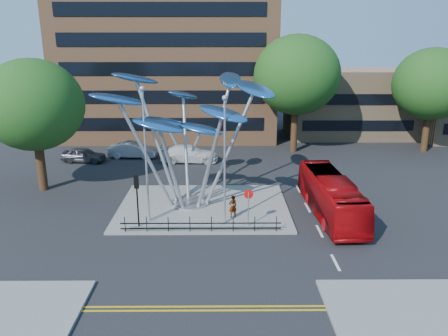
{
  "coord_description": "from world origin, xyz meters",
  "views": [
    {
      "loc": [
        0.28,
        -23.2,
        11.8
      ],
      "look_at": [
        0.46,
        4.0,
        3.59
      ],
      "focal_mm": 35.0,
      "sensor_mm": 36.0,
      "label": 1
    }
  ],
  "objects_px": {
    "street_lamp_right": "(225,149)",
    "red_bus": "(331,196)",
    "leaf_sculpture": "(187,111)",
    "tree_left": "(33,105)",
    "traffic_light_island": "(137,190)",
    "parked_car_right": "(189,154)",
    "parked_car_left": "(84,155)",
    "street_lamp_left": "(145,143)",
    "parked_car_mid": "(133,150)",
    "tree_right": "(297,75)",
    "pedestrian": "(233,206)",
    "tree_far": "(432,84)",
    "no_entry_sign_island": "(249,202)"
  },
  "relations": [
    {
      "from": "parked_car_left",
      "to": "red_bus",
      "type": "bearing_deg",
      "value": -116.05
    },
    {
      "from": "traffic_light_island",
      "to": "parked_car_mid",
      "type": "height_order",
      "value": "traffic_light_island"
    },
    {
      "from": "tree_right",
      "to": "parked_car_mid",
      "type": "relative_size",
      "value": 2.51
    },
    {
      "from": "parked_car_left",
      "to": "parked_car_right",
      "type": "relative_size",
      "value": 0.76
    },
    {
      "from": "tree_right",
      "to": "street_lamp_right",
      "type": "xyz_separation_m",
      "value": [
        -7.5,
        -19.0,
        -2.94
      ]
    },
    {
      "from": "tree_right",
      "to": "no_entry_sign_island",
      "type": "relative_size",
      "value": 4.94
    },
    {
      "from": "tree_left",
      "to": "traffic_light_island",
      "type": "xyz_separation_m",
      "value": [
        9.0,
        -7.5,
        -4.18
      ]
    },
    {
      "from": "no_entry_sign_island",
      "to": "tree_right",
      "type": "bearing_deg",
      "value": 72.88
    },
    {
      "from": "street_lamp_left",
      "to": "red_bus",
      "type": "xyz_separation_m",
      "value": [
        12.25,
        1.19,
        -3.97
      ]
    },
    {
      "from": "tree_left",
      "to": "no_entry_sign_island",
      "type": "xyz_separation_m",
      "value": [
        16.0,
        -7.48,
        -4.98
      ]
    },
    {
      "from": "leaf_sculpture",
      "to": "street_lamp_right",
      "type": "bearing_deg",
      "value": -55.09
    },
    {
      "from": "tree_right",
      "to": "street_lamp_left",
      "type": "xyz_separation_m",
      "value": [
        -12.5,
        -18.5,
        -2.68
      ]
    },
    {
      "from": "tree_right",
      "to": "parked_car_right",
      "type": "height_order",
      "value": "tree_right"
    },
    {
      "from": "tree_left",
      "to": "street_lamp_left",
      "type": "distance_m",
      "value": 11.6
    },
    {
      "from": "parked_car_right",
      "to": "tree_far",
      "type": "bearing_deg",
      "value": -80.73
    },
    {
      "from": "parked_car_left",
      "to": "parked_car_right",
      "type": "xyz_separation_m",
      "value": [
        10.32,
        0.0,
        0.09
      ]
    },
    {
      "from": "tree_right",
      "to": "parked_car_mid",
      "type": "bearing_deg",
      "value": -171.87
    },
    {
      "from": "pedestrian",
      "to": "parked_car_mid",
      "type": "relative_size",
      "value": 0.32
    },
    {
      "from": "street_lamp_left",
      "to": "red_bus",
      "type": "distance_m",
      "value": 12.93
    },
    {
      "from": "tree_far",
      "to": "traffic_light_island",
      "type": "xyz_separation_m",
      "value": [
        -27.0,
        -19.5,
        -4.49
      ]
    },
    {
      "from": "pedestrian",
      "to": "street_lamp_left",
      "type": "bearing_deg",
      "value": -17.83
    },
    {
      "from": "tree_left",
      "to": "tree_far",
      "type": "relative_size",
      "value": 0.95
    },
    {
      "from": "traffic_light_island",
      "to": "pedestrian",
      "type": "height_order",
      "value": "traffic_light_island"
    },
    {
      "from": "tree_left",
      "to": "red_bus",
      "type": "bearing_deg",
      "value": -13.72
    },
    {
      "from": "street_lamp_left",
      "to": "tree_right",
      "type": "bearing_deg",
      "value": 55.95
    },
    {
      "from": "parked_car_right",
      "to": "tree_left",
      "type": "bearing_deg",
      "value": 125.72
    },
    {
      "from": "tree_far",
      "to": "traffic_light_island",
      "type": "bearing_deg",
      "value": -144.16
    },
    {
      "from": "tree_right",
      "to": "tree_far",
      "type": "xyz_separation_m",
      "value": [
        14.0,
        0.0,
        -0.93
      ]
    },
    {
      "from": "street_lamp_right",
      "to": "parked_car_left",
      "type": "xyz_separation_m",
      "value": [
        -13.65,
        15.0,
        -4.37
      ]
    },
    {
      "from": "leaf_sculpture",
      "to": "parked_car_mid",
      "type": "height_order",
      "value": "leaf_sculpture"
    },
    {
      "from": "tree_right",
      "to": "street_lamp_right",
      "type": "relative_size",
      "value": 1.46
    },
    {
      "from": "tree_far",
      "to": "parked_car_mid",
      "type": "distance_m",
      "value": 31.38
    },
    {
      "from": "street_lamp_right",
      "to": "parked_car_right",
      "type": "height_order",
      "value": "street_lamp_right"
    },
    {
      "from": "no_entry_sign_island",
      "to": "red_bus",
      "type": "height_order",
      "value": "red_bus"
    },
    {
      "from": "tree_right",
      "to": "tree_left",
      "type": "relative_size",
      "value": 1.17
    },
    {
      "from": "tree_far",
      "to": "red_bus",
      "type": "relative_size",
      "value": 1.08
    },
    {
      "from": "street_lamp_left",
      "to": "traffic_light_island",
      "type": "relative_size",
      "value": 2.57
    },
    {
      "from": "red_bus",
      "to": "parked_car_left",
      "type": "xyz_separation_m",
      "value": [
        -20.9,
        13.31,
        -0.67
      ]
    },
    {
      "from": "pedestrian",
      "to": "leaf_sculpture",
      "type": "bearing_deg",
      "value": -63.71
    },
    {
      "from": "leaf_sculpture",
      "to": "traffic_light_island",
      "type": "bearing_deg",
      "value": -125.04
    },
    {
      "from": "tree_left",
      "to": "street_lamp_left",
      "type": "height_order",
      "value": "tree_left"
    },
    {
      "from": "traffic_light_island",
      "to": "parked_car_right",
      "type": "distance_m",
      "value": 15.75
    },
    {
      "from": "tree_left",
      "to": "traffic_light_island",
      "type": "relative_size",
      "value": 3.01
    },
    {
      "from": "leaf_sculpture",
      "to": "parked_car_left",
      "type": "height_order",
      "value": "leaf_sculpture"
    },
    {
      "from": "tree_left",
      "to": "leaf_sculpture",
      "type": "xyz_separation_m",
      "value": [
        11.93,
        -3.32,
        0.08
      ]
    },
    {
      "from": "parked_car_right",
      "to": "leaf_sculpture",
      "type": "bearing_deg",
      "value": -176.04
    },
    {
      "from": "pedestrian",
      "to": "parked_car_right",
      "type": "distance_m",
      "value": 14.62
    },
    {
      "from": "street_lamp_left",
      "to": "parked_car_mid",
      "type": "xyz_separation_m",
      "value": [
        -4.15,
        16.12,
        -4.56
      ]
    },
    {
      "from": "leaf_sculpture",
      "to": "parked_car_right",
      "type": "height_order",
      "value": "leaf_sculpture"
    },
    {
      "from": "street_lamp_right",
      "to": "red_bus",
      "type": "bearing_deg",
      "value": 13.13
    }
  ]
}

